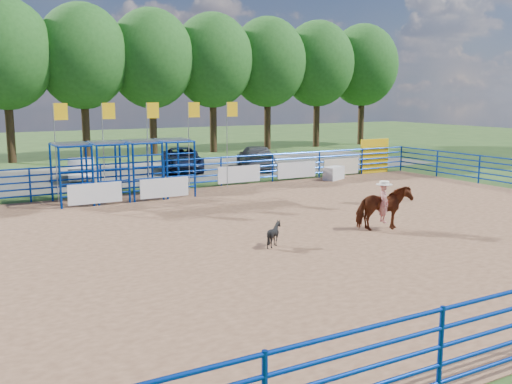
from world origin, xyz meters
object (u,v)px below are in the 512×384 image
(announcer_table, at_px, (334,173))
(horse_and_rider, at_px, (383,205))
(car_b, at_px, (82,168))
(car_d, at_px, (256,157))
(calf, at_px, (274,234))
(car_c, at_px, (182,160))

(announcer_table, bearing_deg, horse_and_rider, -118.61)
(horse_and_rider, bearing_deg, announcer_table, 61.39)
(car_b, distance_m, car_d, 10.50)
(announcer_table, bearing_deg, car_d, 102.98)
(horse_and_rider, xyz_separation_m, car_b, (-6.32, 16.72, -0.23))
(calf, xyz_separation_m, car_d, (8.47, 16.34, 0.32))
(horse_and_rider, relative_size, car_c, 0.47)
(car_b, relative_size, car_c, 0.76)
(car_b, xyz_separation_m, car_c, (6.08, 0.84, 0.07))
(car_d, bearing_deg, car_b, 17.90)
(horse_and_rider, distance_m, car_c, 17.57)
(announcer_table, relative_size, calf, 1.75)
(car_b, xyz_separation_m, car_d, (10.49, -0.40, 0.08))
(calf, distance_m, car_b, 16.86)
(car_b, relative_size, car_d, 0.78)
(announcer_table, height_order, car_c, car_c)
(announcer_table, height_order, car_d, car_d)
(car_c, xyz_separation_m, car_d, (4.41, -1.24, 0.01))
(calf, bearing_deg, car_b, 13.73)
(car_d, bearing_deg, car_c, 4.35)
(horse_and_rider, xyz_separation_m, car_d, (4.17, 16.32, -0.15))
(horse_and_rider, height_order, car_c, horse_and_rider)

